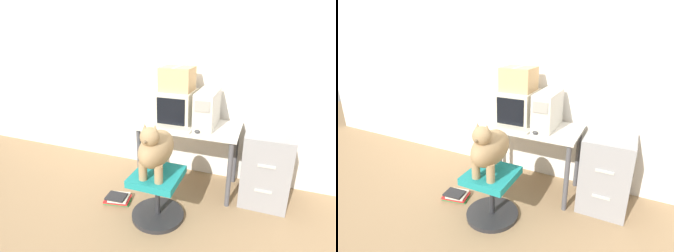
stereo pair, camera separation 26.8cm
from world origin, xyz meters
TOP-DOWN VIEW (x-y plane):
  - ground_plane at (0.00, 0.00)m, footprint 12.00×12.00m
  - wall_back at (0.00, 0.68)m, footprint 8.00×0.05m
  - desk at (0.00, 0.31)m, footprint 1.13×0.61m
  - crt_monitor at (-0.16, 0.35)m, footprint 0.38×0.43m
  - pc_tower at (0.19, 0.33)m, footprint 0.21×0.49m
  - keyboard at (-0.15, 0.09)m, footprint 0.46×0.17m
  - computer_mouse at (0.15, 0.08)m, footprint 0.06×0.04m
  - office_chair at (-0.11, -0.37)m, footprint 0.52×0.52m
  - dog at (-0.11, -0.40)m, footprint 0.28×0.52m
  - filing_cabinet at (0.86, 0.31)m, footprint 0.47×0.52m
  - cardboard_box at (-0.16, 0.35)m, footprint 0.34×0.32m
  - book_stack_floor at (-0.61, -0.30)m, footprint 0.31×0.24m

SIDE VIEW (x-z plane):
  - ground_plane at x=0.00m, z-range 0.00..0.00m
  - book_stack_floor at x=-0.61m, z-range 0.00..0.08m
  - office_chair at x=-0.11m, z-range 0.02..0.52m
  - filing_cabinet at x=0.86m, z-range 0.00..0.79m
  - desk at x=0.00m, z-range 0.27..1.04m
  - dog at x=-0.11m, z-range 0.50..1.04m
  - keyboard at x=-0.15m, z-range 0.77..0.80m
  - computer_mouse at x=0.15m, z-range 0.77..0.81m
  - crt_monitor at x=-0.16m, z-range 0.77..1.14m
  - pc_tower at x=0.19m, z-range 0.77..1.17m
  - cardboard_box at x=-0.16m, z-range 1.14..1.40m
  - wall_back at x=0.00m, z-range 0.00..2.60m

